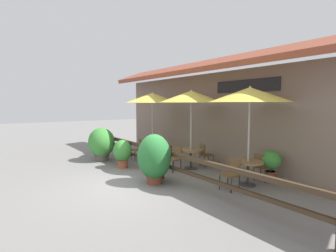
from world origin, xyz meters
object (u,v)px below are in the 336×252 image
at_px(potted_plant_corner_fern, 102,143).
at_px(dining_table_near, 153,145).
at_px(chair_middle_streetside, 175,158).
at_px(potted_plant_entrance_palm, 154,157).
at_px(chair_middle_wallside, 205,154).
at_px(chair_near_streetside, 139,148).
at_px(chair_near_wallside, 165,145).
at_px(potted_plant_tall_tropical, 271,162).
at_px(chair_far_wallside, 262,166).
at_px(dining_table_far, 248,166).
at_px(patio_umbrella_far, 250,95).
at_px(patio_umbrella_middle, 191,97).
at_px(dining_table_middle, 191,153).
at_px(chair_far_streetside, 231,172).
at_px(patio_umbrella_near, 152,98).
at_px(potted_plant_broad_leaf, 122,152).

bearing_deg(potted_plant_corner_fern, dining_table_near, 70.11).
distance_m(chair_middle_streetside, potted_plant_entrance_palm, 1.61).
bearing_deg(chair_middle_wallside, chair_near_streetside, 44.63).
distance_m(chair_near_wallside, potted_plant_tall_tropical, 5.25).
bearing_deg(chair_far_wallside, dining_table_far, 88.03).
xyz_separation_m(dining_table_near, patio_umbrella_far, (4.96, 0.16, 2.07)).
bearing_deg(patio_umbrella_middle, dining_table_middle, 0.00).
height_order(chair_middle_wallside, patio_umbrella_far, patio_umbrella_far).
height_order(chair_far_streetside, potted_plant_tall_tropical, potted_plant_tall_tropical).
height_order(patio_umbrella_near, dining_table_near, patio_umbrella_near).
bearing_deg(patio_umbrella_middle, dining_table_near, -178.20).
xyz_separation_m(dining_table_near, potted_plant_entrance_palm, (3.23, -1.98, 0.22)).
distance_m(chair_near_wallside, chair_middle_streetside, 2.82).
bearing_deg(patio_umbrella_middle, patio_umbrella_far, 1.86).
distance_m(patio_umbrella_middle, chair_far_wallside, 3.35).
distance_m(patio_umbrella_middle, chair_middle_wallside, 2.26).
bearing_deg(potted_plant_entrance_palm, potted_plant_corner_fern, -178.89).
height_order(chair_middle_streetside, potted_plant_entrance_palm, potted_plant_entrance_palm).
relative_size(chair_near_wallside, patio_umbrella_middle, 0.30).
height_order(patio_umbrella_far, chair_far_wallside, patio_umbrella_far).
relative_size(dining_table_near, potted_plant_tall_tropical, 0.89).
bearing_deg(chair_far_streetside, chair_middle_wallside, 145.51).
bearing_deg(patio_umbrella_near, chair_far_streetside, -6.28).
xyz_separation_m(patio_umbrella_near, dining_table_middle, (2.49, 0.08, -2.07)).
distance_m(chair_far_wallside, potted_plant_tall_tropical, 0.28).
xyz_separation_m(patio_umbrella_far, potted_plant_broad_leaf, (-4.05, -2.06, -2.05)).
bearing_deg(chair_middle_streetside, dining_table_middle, 78.81).
bearing_deg(patio_umbrella_middle, patio_umbrella_near, -178.20).
xyz_separation_m(chair_middle_streetside, potted_plant_broad_leaf, (-1.52, -1.28, 0.11)).
height_order(chair_near_streetside, chair_middle_wallside, same).
distance_m(dining_table_far, potted_plant_entrance_palm, 2.76).
distance_m(chair_middle_streetside, potted_plant_broad_leaf, 1.99).
bearing_deg(patio_umbrella_middle, dining_table_far, 1.86).
height_order(chair_far_streetside, chair_far_wallside, same).
xyz_separation_m(dining_table_middle, potted_plant_entrance_palm, (0.74, -2.06, 0.22)).
height_order(chair_near_wallside, potted_plant_corner_fern, potted_plant_corner_fern).
bearing_deg(chair_far_wallside, chair_far_streetside, 86.12).
height_order(patio_umbrella_near, chair_near_wallside, patio_umbrella_near).
relative_size(chair_far_wallside, potted_plant_tall_tropical, 0.88).
bearing_deg(dining_table_near, chair_middle_wallside, 17.08).
relative_size(dining_table_near, chair_near_wallside, 1.01).
xyz_separation_m(potted_plant_broad_leaf, potted_plant_entrance_palm, (2.32, -0.08, 0.20)).
height_order(chair_middle_streetside, chair_far_streetside, same).
height_order(chair_near_wallside, potted_plant_tall_tropical, potted_plant_tall_tropical).
xyz_separation_m(patio_umbrella_near, chair_near_wallside, (-0.07, 0.69, -2.15)).
distance_m(dining_table_middle, chair_far_streetside, 2.52).
xyz_separation_m(patio_umbrella_middle, potted_plant_corner_fern, (-3.23, -2.14, -1.90)).
bearing_deg(chair_near_streetside, dining_table_far, 14.89).
xyz_separation_m(patio_umbrella_near, potted_plant_entrance_palm, (3.23, -1.98, -1.85)).
height_order(chair_middle_wallside, chair_far_streetside, same).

